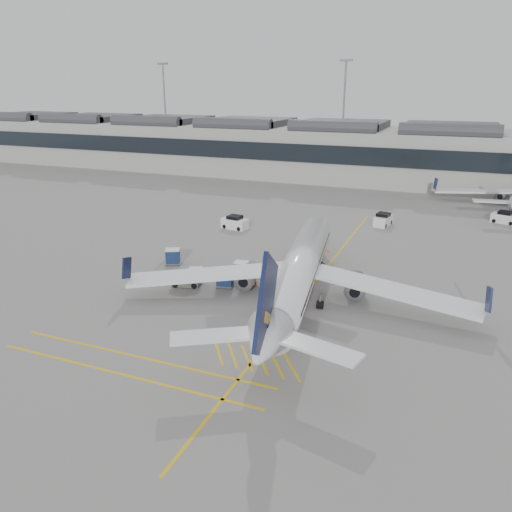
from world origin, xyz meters
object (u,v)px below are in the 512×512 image
at_px(baggage_cart_a, 241,269).
at_px(pushback_tug, 187,279).
at_px(ramp_agent_a, 263,277).
at_px(airliner_main, 299,271).
at_px(ramp_agent_b, 254,279).
at_px(belt_loader, 313,269).

bearing_deg(baggage_cart_a, pushback_tug, -141.38).
height_order(baggage_cart_a, ramp_agent_a, ramp_agent_a).
distance_m(airliner_main, pushback_tug, 11.95).
relative_size(ramp_agent_a, ramp_agent_b, 1.08).
height_order(ramp_agent_b, pushback_tug, ramp_agent_b).
distance_m(belt_loader, pushback_tug, 13.74).
height_order(belt_loader, ramp_agent_b, belt_loader).
bearing_deg(airliner_main, ramp_agent_b, 156.31).
bearing_deg(ramp_agent_a, pushback_tug, 159.82).
xyz_separation_m(belt_loader, pushback_tug, (-11.12, -8.07, 0.11)).
bearing_deg(ramp_agent_b, belt_loader, -127.91).
xyz_separation_m(baggage_cart_a, pushback_tug, (-4.21, -4.42, -0.19)).
relative_size(airliner_main, ramp_agent_a, 20.68).
xyz_separation_m(ramp_agent_b, pushback_tug, (-6.58, -2.35, -0.11)).
height_order(airliner_main, ramp_agent_a, airliner_main).
distance_m(belt_loader, ramp_agent_b, 7.31).
distance_m(baggage_cart_a, ramp_agent_b, 3.14).
bearing_deg(ramp_agent_a, ramp_agent_b, -171.24).
bearing_deg(pushback_tug, ramp_agent_a, 10.94).
height_order(baggage_cart_a, pushback_tug, baggage_cart_a).
relative_size(airliner_main, ramp_agent_b, 22.25).
distance_m(airliner_main, belt_loader, 7.45).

